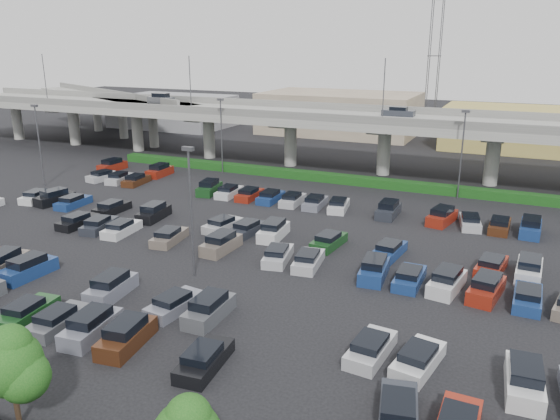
% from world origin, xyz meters
% --- Properties ---
extents(ground, '(280.00, 280.00, 0.00)m').
position_xyz_m(ground, '(0.00, 0.00, 0.00)').
color(ground, black).
extents(overpass, '(150.00, 13.00, 15.80)m').
position_xyz_m(overpass, '(-0.25, 32.01, 6.97)').
color(overpass, gray).
rests_on(overpass, ground).
extents(on_ramp, '(50.93, 30.13, 8.80)m').
position_xyz_m(on_ramp, '(-52.10, 43.05, 6.86)').
color(on_ramp, gray).
rests_on(on_ramp, ground).
extents(hedge, '(66.00, 1.60, 1.10)m').
position_xyz_m(hedge, '(0.00, 25.00, 0.55)').
color(hedge, '#113B11').
rests_on(hedge, ground).
extents(parked_cars, '(62.94, 41.58, 1.67)m').
position_xyz_m(parked_cars, '(-0.68, -2.83, 0.62)').
color(parked_cars, black).
rests_on(parked_cars, ground).
extents(light_poles, '(66.90, 48.38, 10.30)m').
position_xyz_m(light_poles, '(-4.13, 2.00, 6.24)').
color(light_poles, '#49494E').
rests_on(light_poles, ground).
extents(distant_buildings, '(138.00, 24.00, 9.00)m').
position_xyz_m(distant_buildings, '(12.38, 61.81, 3.74)').
color(distant_buildings, gray).
rests_on(distant_buildings, ground).
extents(comm_tower, '(2.40, 2.40, 30.00)m').
position_xyz_m(comm_tower, '(4.00, 74.00, 15.61)').
color(comm_tower, '#49494E').
rests_on(comm_tower, ground).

